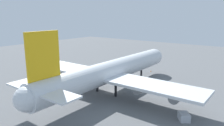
% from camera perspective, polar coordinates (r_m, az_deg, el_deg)
% --- Properties ---
extents(ground_plane, '(240.21, 240.21, 0.00)m').
position_cam_1_polar(ground_plane, '(64.66, -0.00, -7.45)').
color(ground_plane, slate).
extents(cargo_airplane, '(60.05, 55.05, 19.09)m').
position_cam_1_polar(cargo_airplane, '(62.63, -0.14, -2.20)').
color(cargo_airplane, silver).
rests_on(cargo_airplane, ground_plane).
extents(fuel_truck, '(2.83, 3.76, 2.47)m').
position_cam_1_polar(fuel_truck, '(101.34, 3.56, 0.58)').
color(fuel_truck, yellow).
rests_on(fuel_truck, ground_plane).
extents(cargo_container_aft, '(3.50, 3.33, 1.63)m').
position_cam_1_polar(cargo_container_aft, '(50.02, 18.52, -13.35)').
color(cargo_container_aft, '#B7BCC6').
rests_on(cargo_container_aft, ground_plane).
extents(safety_cone_nose, '(0.41, 0.41, 0.58)m').
position_cam_1_polar(safety_cone_nose, '(87.14, 10.25, -2.16)').
color(safety_cone_nose, orange).
rests_on(safety_cone_nose, ground_plane).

